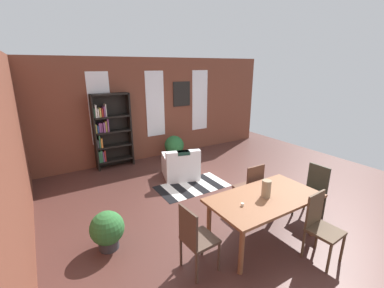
% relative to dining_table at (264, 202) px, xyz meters
% --- Properties ---
extents(ground_plane, '(8.99, 8.99, 0.00)m').
position_rel_dining_table_xyz_m(ground_plane, '(0.22, 0.97, -0.65)').
color(ground_plane, '#4D2B26').
extents(back_wall_brick, '(7.50, 0.12, 2.83)m').
position_rel_dining_table_xyz_m(back_wall_brick, '(0.22, 4.49, 0.76)').
color(back_wall_brick, brown).
rests_on(back_wall_brick, ground).
extents(left_wall_brick, '(0.12, 7.91, 2.83)m').
position_rel_dining_table_xyz_m(left_wall_brick, '(-3.09, 0.97, 0.76)').
color(left_wall_brick, brown).
rests_on(left_wall_brick, ground).
extents(window_pane_0, '(0.55, 0.02, 1.84)m').
position_rel_dining_table_xyz_m(window_pane_0, '(-1.30, 4.42, 0.91)').
color(window_pane_0, white).
extents(window_pane_1, '(0.55, 0.02, 1.84)m').
position_rel_dining_table_xyz_m(window_pane_1, '(0.22, 4.42, 0.91)').
color(window_pane_1, white).
extents(window_pane_2, '(0.55, 0.02, 1.84)m').
position_rel_dining_table_xyz_m(window_pane_2, '(1.74, 4.42, 0.91)').
color(window_pane_2, white).
extents(dining_table, '(1.71, 0.91, 0.73)m').
position_rel_dining_table_xyz_m(dining_table, '(0.00, 0.00, 0.00)').
color(dining_table, brown).
rests_on(dining_table, ground).
extents(vase_on_table, '(0.14, 0.14, 0.26)m').
position_rel_dining_table_xyz_m(vase_on_table, '(0.02, 0.00, 0.22)').
color(vase_on_table, '#998466').
rests_on(vase_on_table, dining_table).
extents(tealight_candle_0, '(0.04, 0.04, 0.04)m').
position_rel_dining_table_xyz_m(tealight_candle_0, '(-0.46, -0.02, 0.11)').
color(tealight_candle_0, silver).
rests_on(tealight_candle_0, dining_table).
extents(dining_chair_head_right, '(0.42, 0.42, 0.95)m').
position_rel_dining_table_xyz_m(dining_chair_head_right, '(1.23, 0.00, -0.14)').
color(dining_chair_head_right, '#323024').
rests_on(dining_chair_head_right, ground).
extents(dining_chair_far_right, '(0.41, 0.41, 0.95)m').
position_rel_dining_table_xyz_m(dining_chair_far_right, '(0.38, 0.68, -0.14)').
color(dining_chair_far_right, brown).
rests_on(dining_chair_far_right, ground).
extents(dining_chair_near_right, '(0.43, 0.43, 0.95)m').
position_rel_dining_table_xyz_m(dining_chair_near_right, '(0.38, -0.68, -0.14)').
color(dining_chair_near_right, brown).
rests_on(dining_chair_near_right, ground).
extents(dining_chair_head_left, '(0.42, 0.42, 0.95)m').
position_rel_dining_table_xyz_m(dining_chair_head_left, '(-1.23, -0.00, -0.14)').
color(dining_chair_head_left, '#49352A').
rests_on(dining_chair_head_left, ground).
extents(bookshelf_tall, '(0.96, 0.28, 1.95)m').
position_rel_dining_table_xyz_m(bookshelf_tall, '(-1.16, 4.25, 0.34)').
color(bookshelf_tall, black).
rests_on(bookshelf_tall, ground).
extents(armchair_white, '(0.99, 0.99, 0.75)m').
position_rel_dining_table_xyz_m(armchair_white, '(0.08, 2.71, -0.37)').
color(armchair_white, white).
rests_on(armchair_white, ground).
extents(potted_plant_by_shelf, '(0.55, 0.55, 0.71)m').
position_rel_dining_table_xyz_m(potted_plant_by_shelf, '(0.51, 3.86, -0.25)').
color(potted_plant_by_shelf, '#9E6042').
rests_on(potted_plant_by_shelf, ground).
extents(potted_plant_corner, '(0.50, 0.50, 0.59)m').
position_rel_dining_table_xyz_m(potted_plant_corner, '(-2.09, 1.04, -0.33)').
color(potted_plant_corner, '#333338').
rests_on(potted_plant_corner, ground).
extents(striped_rug, '(1.58, 0.88, 0.01)m').
position_rel_dining_table_xyz_m(striped_rug, '(0.04, 2.12, -0.64)').
color(striped_rug, black).
rests_on(striped_rug, ground).
extents(framed_picture, '(0.56, 0.03, 0.72)m').
position_rel_dining_table_xyz_m(framed_picture, '(1.08, 4.41, 1.14)').
color(framed_picture, black).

